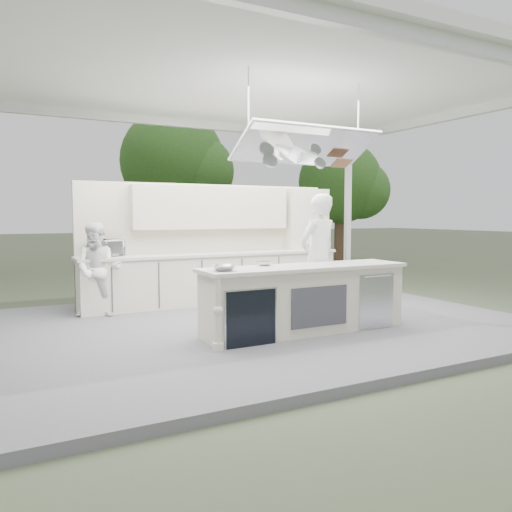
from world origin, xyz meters
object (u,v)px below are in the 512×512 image
demo_island (304,299)px  head_chef (318,257)px  back_counter (215,277)px  sous_chef (98,270)px

demo_island → head_chef: head_chef is taller
demo_island → back_counter: same height
demo_island → sous_chef: 3.45m
sous_chef → demo_island: bearing=-23.9°
back_counter → sous_chef: 2.26m
back_counter → head_chef: bearing=-69.1°
back_counter → sous_chef: size_ratio=3.29×
demo_island → back_counter: (-0.18, 2.81, 0.00)m
demo_island → head_chef: 1.04m
demo_island → back_counter: 2.82m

